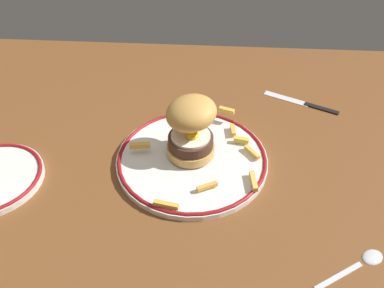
% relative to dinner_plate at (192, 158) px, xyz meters
% --- Properties ---
extents(ground_plane, '(1.37, 1.04, 0.04)m').
position_rel_dinner_plate_xyz_m(ground_plane, '(-0.06, -0.03, -0.03)').
color(ground_plane, brown).
extents(dinner_plate, '(0.30, 0.30, 0.02)m').
position_rel_dinner_plate_xyz_m(dinner_plate, '(0.00, 0.00, 0.00)').
color(dinner_plate, white).
rests_on(dinner_plate, ground_plane).
extents(burger, '(0.12, 0.11, 0.12)m').
position_rel_dinner_plate_xyz_m(burger, '(-0.00, 0.02, 0.07)').
color(burger, tan).
rests_on(burger, dinner_plate).
extents(fries_pile, '(0.26, 0.27, 0.03)m').
position_rel_dinner_plate_xyz_m(fries_pile, '(0.04, 0.00, 0.02)').
color(fries_pile, gold).
rests_on(fries_pile, dinner_plate).
extents(knife, '(0.17, 0.09, 0.01)m').
position_rel_dinner_plate_xyz_m(knife, '(0.26, 0.21, -0.01)').
color(knife, black).
rests_on(knife, ground_plane).
extents(spoon, '(0.12, 0.08, 0.01)m').
position_rel_dinner_plate_xyz_m(spoon, '(0.28, -0.20, -0.00)').
color(spoon, silver).
rests_on(spoon, ground_plane).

